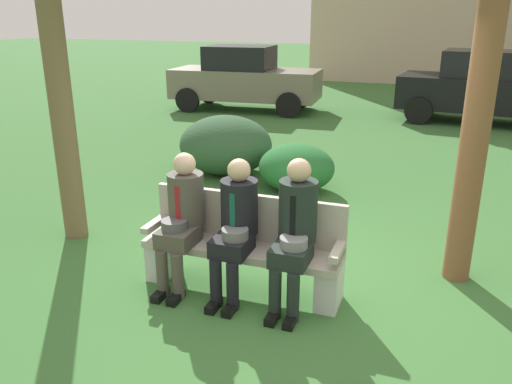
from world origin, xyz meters
TOP-DOWN VIEW (x-y plane):
  - ground_plane at (0.00, 0.00)m, footprint 80.00×80.00m
  - park_bench at (-0.39, -0.22)m, footprint 1.88×0.44m
  - seated_man_left at (-0.96, -0.36)m, footprint 0.34×0.72m
  - seated_man_middle at (-0.41, -0.36)m, footprint 0.34×0.72m
  - seated_man_right at (0.14, -0.35)m, footprint 0.34×0.72m
  - shrub_near_bench at (-2.02, 3.17)m, footprint 1.51×1.39m
  - shrub_mid_lawn at (-0.69, 2.70)m, footprint 1.12×1.02m
  - parked_car_near at (-3.84, 8.74)m, footprint 3.99×1.90m
  - parked_car_far at (2.11, 8.98)m, footprint 4.04×2.04m

SIDE VIEW (x-z plane):
  - ground_plane at x=0.00m, z-range 0.00..0.00m
  - shrub_mid_lawn at x=-0.69m, z-range 0.00..0.70m
  - park_bench at x=-0.39m, z-range -0.03..0.87m
  - shrub_near_bench at x=-2.02m, z-range 0.00..0.95m
  - seated_man_middle at x=-0.41m, z-range 0.07..1.35m
  - seated_man_left at x=-0.96m, z-range 0.07..1.36m
  - seated_man_right at x=0.14m, z-range 0.07..1.41m
  - parked_car_near at x=-3.84m, z-range 0.00..1.68m
  - parked_car_far at x=2.11m, z-range 0.00..1.68m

